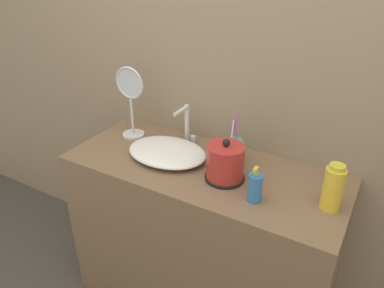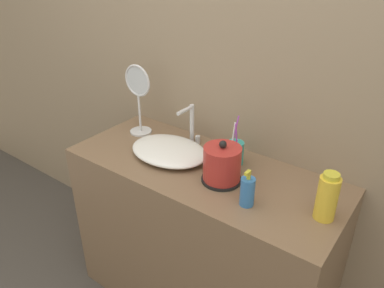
# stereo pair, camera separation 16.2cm
# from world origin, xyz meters

# --- Properties ---
(wall_back) EXTENTS (6.00, 0.04, 2.60)m
(wall_back) POSITION_xyz_m (0.00, 0.53, 1.30)
(wall_back) COLOR gray
(wall_back) RESTS_ON ground_plane
(vanity_counter) EXTENTS (1.25, 0.51, 0.85)m
(vanity_counter) POSITION_xyz_m (0.00, 0.26, 0.42)
(vanity_counter) COLOR brown
(vanity_counter) RESTS_ON ground_plane
(sink_basin) EXTENTS (0.38, 0.28, 0.06)m
(sink_basin) POSITION_xyz_m (-0.18, 0.25, 0.87)
(sink_basin) COLOR white
(sink_basin) RESTS_ON vanity_counter
(faucet) EXTENTS (0.06, 0.12, 0.20)m
(faucet) POSITION_xyz_m (-0.18, 0.42, 0.95)
(faucet) COLOR silver
(faucet) RESTS_ON vanity_counter
(electric_kettle) EXTENTS (0.17, 0.17, 0.19)m
(electric_kettle) POSITION_xyz_m (0.12, 0.22, 0.92)
(electric_kettle) COLOR black
(electric_kettle) RESTS_ON vanity_counter
(toothbrush_cup) EXTENTS (0.08, 0.08, 0.22)m
(toothbrush_cup) POSITION_xyz_m (0.09, 0.37, 0.90)
(toothbrush_cup) COLOR teal
(toothbrush_cup) RESTS_ON vanity_counter
(lotion_bottle) EXTENTS (0.05, 0.05, 0.15)m
(lotion_bottle) POSITION_xyz_m (0.29, 0.14, 0.91)
(lotion_bottle) COLOR #3370B7
(lotion_bottle) RESTS_ON vanity_counter
(shampoo_bottle) EXTENTS (0.07, 0.07, 0.19)m
(shampoo_bottle) POSITION_xyz_m (0.54, 0.24, 0.94)
(shampoo_bottle) COLOR gold
(shampoo_bottle) RESTS_ON vanity_counter
(vanity_mirror) EXTENTS (0.16, 0.11, 0.36)m
(vanity_mirror) POSITION_xyz_m (-0.46, 0.35, 1.05)
(vanity_mirror) COLOR silver
(vanity_mirror) RESTS_ON vanity_counter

